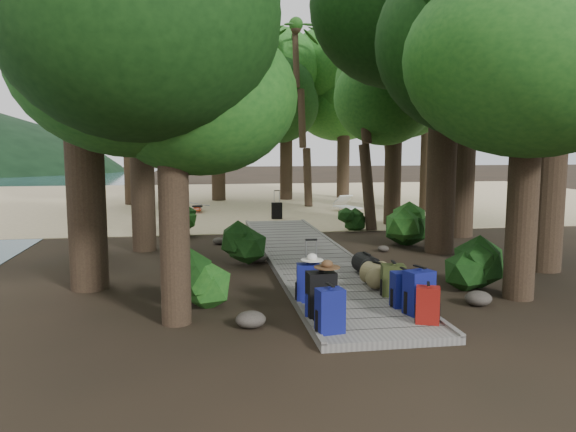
{
  "coord_description": "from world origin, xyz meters",
  "views": [
    {
      "loc": [
        -2.52,
        -11.84,
        2.69
      ],
      "look_at": [
        -0.44,
        1.34,
        1.0
      ],
      "focal_mm": 35.0,
      "sensor_mm": 36.0,
      "label": 1
    }
  ],
  "objects": [
    {
      "name": "sun_lounger",
      "position": [
        3.36,
        9.98,
        0.33
      ],
      "size": [
        1.19,
        2.02,
        0.62
      ],
      "primitive_type": null,
      "rotation": [
        0.0,
        0.0,
        0.32
      ],
      "color": "silver",
      "rests_on": "sand_beach"
    },
    {
      "name": "rock_left_b",
      "position": [
        -3.0,
        -2.15,
        0.11
      ],
      "size": [
        0.41,
        0.37,
        0.22
      ],
      "primitive_type": null,
      "color": "#4C473F",
      "rests_on": "ground"
    },
    {
      "name": "shrub_left_c",
      "position": [
        -3.12,
        4.91,
        0.47
      ],
      "size": [
        1.04,
        1.04,
        0.94
      ],
      "primitive_type": null,
      "color": "#174A16",
      "rests_on": "ground"
    },
    {
      "name": "tree_right_e",
      "position": [
        3.94,
        6.33,
        4.05
      ],
      "size": [
        4.49,
        4.49,
        8.09
      ],
      "primitive_type": null,
      "color": "black",
      "rests_on": "ground"
    },
    {
      "name": "tree_right_f",
      "position": [
        6.66,
        9.74,
        4.89
      ],
      "size": [
        5.47,
        5.47,
        9.77
      ],
      "primitive_type": null,
      "color": "black",
      "rests_on": "ground"
    },
    {
      "name": "tree_back_d",
      "position": [
        -5.58,
        14.41,
        4.51
      ],
      "size": [
        5.41,
        5.41,
        9.01
      ],
      "primitive_type": null,
      "color": "black",
      "rests_on": "ground"
    },
    {
      "name": "backpack_right_c",
      "position": [
        0.66,
        -3.51,
        0.43
      ],
      "size": [
        0.38,
        0.27,
        0.63
      ],
      "primitive_type": null,
      "rotation": [
        0.0,
        0.0,
        0.04
      ],
      "color": "navy",
      "rests_on": "boardwalk"
    },
    {
      "name": "ground",
      "position": [
        0.0,
        0.0,
        0.0
      ],
      "size": [
        120.0,
        120.0,
        0.0
      ],
      "primitive_type": "plane",
      "color": "black",
      "rests_on": "ground"
    },
    {
      "name": "tree_right_d",
      "position": [
        5.06,
        3.67,
        6.04
      ],
      "size": [
        6.59,
        6.59,
        12.08
      ],
      "primitive_type": null,
      "color": "black",
      "rests_on": "ground"
    },
    {
      "name": "tree_right_c",
      "position": [
        3.42,
        1.34,
        5.07
      ],
      "size": [
        5.85,
        5.85,
        10.13
      ],
      "primitive_type": null,
      "color": "black",
      "rests_on": "ground"
    },
    {
      "name": "palm_right_a",
      "position": [
        2.96,
        5.34,
        4.09
      ],
      "size": [
        4.79,
        4.79,
        8.17
      ],
      "primitive_type": null,
      "color": "#153F11",
      "rests_on": "ground"
    },
    {
      "name": "backpack_left_b",
      "position": [
        -0.76,
        -3.86,
        0.51
      ],
      "size": [
        0.44,
        0.32,
        0.77
      ],
      "primitive_type": null,
      "rotation": [
        0.0,
        0.0,
        0.06
      ],
      "color": "black",
      "rests_on": "boardwalk"
    },
    {
      "name": "shrub_right_a",
      "position": [
        2.48,
        -2.27,
        0.47
      ],
      "size": [
        1.04,
        1.04,
        0.94
      ],
      "primitive_type": null,
      "color": "#174A16",
      "rests_on": "ground"
    },
    {
      "name": "palm_left_a",
      "position": [
        -4.57,
        6.78,
        3.95
      ],
      "size": [
        4.97,
        4.97,
        7.9
      ],
      "primitive_type": null,
      "color": "#153F11",
      "rests_on": "ground"
    },
    {
      "name": "backpack_left_a",
      "position": [
        -0.78,
        -4.54,
        0.46
      ],
      "size": [
        0.4,
        0.31,
        0.69
      ],
      "primitive_type": null,
      "rotation": [
        0.0,
        0.0,
        0.17
      ],
      "color": "navy",
      "rests_on": "boardwalk"
    },
    {
      "name": "hat_white",
      "position": [
        -0.72,
        -3.0,
        0.88
      ],
      "size": [
        0.37,
        0.37,
        0.12
      ],
      "primitive_type": null,
      "color": "silver",
      "rests_on": "backpack_left_c"
    },
    {
      "name": "suitcase_on_boardwalk",
      "position": [
        -0.69,
        -2.75,
        0.4
      ],
      "size": [
        0.38,
        0.25,
        0.56
      ],
      "primitive_type": null,
      "rotation": [
        0.0,
        0.0,
        0.16
      ],
      "color": "black",
      "rests_on": "boardwalk"
    },
    {
      "name": "backpack_right_b",
      "position": [
        0.76,
        -3.91,
        0.49
      ],
      "size": [
        0.48,
        0.4,
        0.75
      ],
      "primitive_type": null,
      "rotation": [
        0.0,
        0.0,
        0.3
      ],
      "color": "navy",
      "rests_on": "boardwalk"
    },
    {
      "name": "rock_right_b",
      "position": [
        2.54,
        -1.51,
        0.12
      ],
      "size": [
        0.45,
        0.41,
        0.25
      ],
      "primitive_type": null,
      "color": "#4C473F",
      "rests_on": "ground"
    },
    {
      "name": "shrub_left_b",
      "position": [
        -1.63,
        0.53,
        0.43
      ],
      "size": [
        0.97,
        0.97,
        0.87
      ],
      "primitive_type": null,
      "color": "#174A16",
      "rests_on": "ground"
    },
    {
      "name": "shrub_left_a",
      "position": [
        -2.57,
        -2.55,
        0.46
      ],
      "size": [
        1.02,
        1.02,
        0.92
      ],
      "primitive_type": null,
      "color": "#174A16",
      "rests_on": "ground"
    },
    {
      "name": "rock_left_d",
      "position": [
        -2.03,
        3.37,
        0.09
      ],
      "size": [
        0.34,
        0.3,
        0.19
      ],
      "primitive_type": null,
      "color": "#4C473F",
      "rests_on": "ground"
    },
    {
      "name": "tree_back_a",
      "position": [
        -1.6,
        15.68,
        4.75
      ],
      "size": [
        5.49,
        5.49,
        9.5
      ],
      "primitive_type": null,
      "color": "black",
      "rests_on": "ground"
    },
    {
      "name": "tree_back_c",
      "position": [
        4.76,
        16.11,
        4.57
      ],
      "size": [
        5.08,
        5.08,
        9.14
      ],
      "primitive_type": null,
      "color": "black",
      "rests_on": "ground"
    },
    {
      "name": "rock_left_c",
      "position": [
        -1.22,
        0.79,
        0.12
      ],
      "size": [
        0.45,
        0.4,
        0.25
      ],
      "primitive_type": null,
      "color": "#4C473F",
      "rests_on": "ground"
    },
    {
      "name": "tree_back_b",
      "position": [
        1.73,
        15.6,
        4.4
      ],
      "size": [
        4.93,
        4.93,
        8.8
      ],
      "primitive_type": null,
      "color": "black",
      "rests_on": "ground"
    },
    {
      "name": "rock_left_a",
      "position": [
        -1.81,
        -3.81,
        0.12
      ],
      "size": [
        0.45,
        0.41,
        0.25
      ],
      "primitive_type": null,
      "color": "#4C473F",
      "rests_on": "ground"
    },
    {
      "name": "tree_right_a",
      "position": [
        3.01,
        -2.93,
        3.75
      ],
      "size": [
        4.5,
        4.5,
        7.51
      ],
      "primitive_type": null,
      "color": "black",
      "rests_on": "ground"
    },
    {
      "name": "sand_beach",
      "position": [
        0.0,
        16.0,
        0.01
      ],
      "size": [
        40.0,
        22.0,
        0.02
      ],
      "primitive_type": "cube",
      "color": "#D1B98D",
      "rests_on": "ground"
    },
    {
      "name": "hat_brown",
      "position": [
        -0.68,
        -3.92,
        0.95
      ],
      "size": [
        0.39,
        0.39,
        0.12
      ],
      "primitive_type": null,
      "color": "#51351E",
      "rests_on": "backpack_left_b"
    },
    {
      "name": "backpack_right_d",
      "position": [
        0.73,
        -2.84,
        0.42
      ],
      "size": [
        0.43,
        0.34,
        0.6
      ],
      "primitive_type": null,
      "rotation": [
        0.0,
        0.0,
        -0.16
      ],
      "color": "#303A18",
      "rests_on": "boardwalk"
    },
    {
      "name": "tree_left_c",
      "position": [
        -3.95,
        2.77,
        4.3
      ],
      "size": [
        4.95,
        4.95,
        8.61
      ],
      "primitive_type": null,
      "color": "black",
      "rests_on": "ground"
    },
    {
      "name": "tree_left_b",
      "position": [
        -4.6,
        -1.05,
        5.01
      ],
      "size": [
        5.56,
        5.56,
        10.02
      ],
      "primitive_type": null,
      "color": "black",
      "rests_on": "ground"
    },
    {
      "name": "backpack_right_a",
      "position": [
        0.71,
        -4.36,
        0.42
      ],
      "size": [
        0.4,
        0.35,
        0.6
      ],
      "primitive_type": null,
      "rotation": [
        0.0,
        0.0,
        -0.39
      ],
      "color": "maroon",
      "rests_on": "boardwalk"
    },
    {
      "name": "duffel_right_black",
      "position": [
        0.74,
        -1.25,
        0.32
      ],
      "size": [
        0.46,
        0.68,
        0.41
      ],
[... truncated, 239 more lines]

